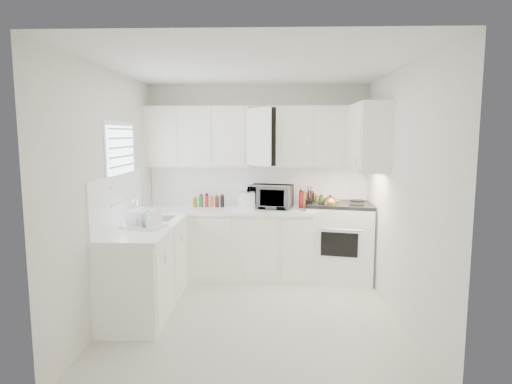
{
  "coord_description": "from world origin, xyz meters",
  "views": [
    {
      "loc": [
        0.17,
        -4.45,
        1.93
      ],
      "look_at": [
        0.0,
        0.7,
        1.25
      ],
      "focal_mm": 30.68,
      "sensor_mm": 36.0,
      "label": 1
    }
  ],
  "objects_px": {
    "dish_rack": "(143,217)",
    "stove": "(341,230)",
    "rice_cooker": "(248,199)",
    "utensil_crock": "(309,198)",
    "tea_kettle": "(330,203)",
    "microwave": "(271,194)"
  },
  "relations": [
    {
      "from": "stove",
      "to": "rice_cooker",
      "type": "distance_m",
      "value": 1.31
    },
    {
      "from": "utensil_crock",
      "to": "dish_rack",
      "type": "bearing_deg",
      "value": -147.88
    },
    {
      "from": "tea_kettle",
      "to": "dish_rack",
      "type": "height_order",
      "value": "dish_rack"
    },
    {
      "from": "dish_rack",
      "to": "rice_cooker",
      "type": "bearing_deg",
      "value": 68.47
    },
    {
      "from": "stove",
      "to": "tea_kettle",
      "type": "bearing_deg",
      "value": -125.93
    },
    {
      "from": "utensil_crock",
      "to": "dish_rack",
      "type": "distance_m",
      "value": 2.19
    },
    {
      "from": "rice_cooker",
      "to": "dish_rack",
      "type": "xyz_separation_m",
      "value": [
        -1.05,
        -1.26,
        -0.02
      ]
    },
    {
      "from": "microwave",
      "to": "stove",
      "type": "bearing_deg",
      "value": 11.24
    },
    {
      "from": "stove",
      "to": "rice_cooker",
      "type": "xyz_separation_m",
      "value": [
        -1.25,
        -0.0,
        0.42
      ]
    },
    {
      "from": "tea_kettle",
      "to": "utensil_crock",
      "type": "bearing_deg",
      "value": -179.93
    },
    {
      "from": "dish_rack",
      "to": "stove",
      "type": "bearing_deg",
      "value": 46.99
    },
    {
      "from": "rice_cooker",
      "to": "stove",
      "type": "bearing_deg",
      "value": 12.97
    },
    {
      "from": "utensil_crock",
      "to": "rice_cooker",
      "type": "bearing_deg",
      "value": 173.03
    },
    {
      "from": "microwave",
      "to": "utensil_crock",
      "type": "relative_size",
      "value": 1.73
    },
    {
      "from": "tea_kettle",
      "to": "rice_cooker",
      "type": "relative_size",
      "value": 0.95
    },
    {
      "from": "stove",
      "to": "dish_rack",
      "type": "height_order",
      "value": "stove"
    },
    {
      "from": "stove",
      "to": "dish_rack",
      "type": "relative_size",
      "value": 3.25
    },
    {
      "from": "tea_kettle",
      "to": "rice_cooker",
      "type": "height_order",
      "value": "rice_cooker"
    },
    {
      "from": "stove",
      "to": "utensil_crock",
      "type": "distance_m",
      "value": 0.64
    },
    {
      "from": "stove",
      "to": "tea_kettle",
      "type": "distance_m",
      "value": 0.46
    },
    {
      "from": "microwave",
      "to": "dish_rack",
      "type": "relative_size",
      "value": 1.37
    },
    {
      "from": "rice_cooker",
      "to": "utensil_crock",
      "type": "bearing_deg",
      "value": 5.93
    }
  ]
}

